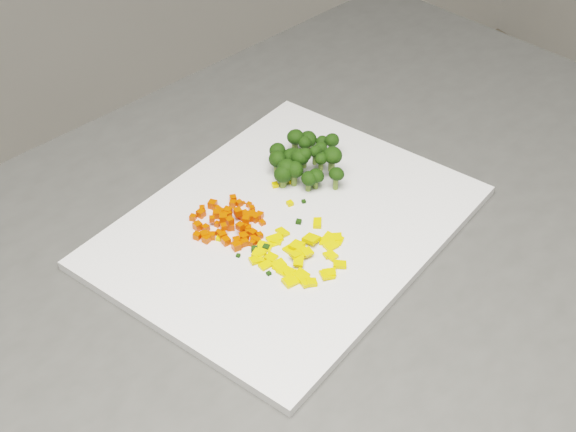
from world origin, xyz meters
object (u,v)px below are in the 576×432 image
cutting_board (288,226)px  pepper_pile (303,249)px  carrot_pile (229,217)px  broccoli_pile (315,156)px

cutting_board → pepper_pile: bearing=-103.4°
cutting_board → pepper_pile: size_ratio=3.88×
carrot_pile → broccoli_pile: bearing=14.2°
broccoli_pile → pepper_pile: bearing=-127.2°
pepper_pile → broccoli_pile: (0.09, 0.12, 0.02)m
cutting_board → carrot_pile: carrot_pile is taller
broccoli_pile → carrot_pile: bearing=-165.8°
carrot_pile → cutting_board: bearing=-26.2°
pepper_pile → cutting_board: bearing=76.6°
carrot_pile → pepper_pile: carrot_pile is taller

